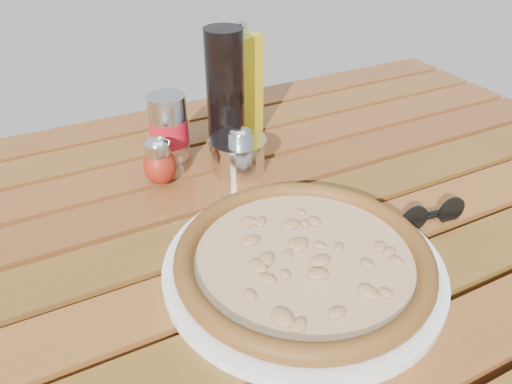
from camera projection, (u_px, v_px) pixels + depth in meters
name	position (u px, v px, depth m)	size (l,w,h in m)	color
table	(262.00, 254.00, 0.79)	(1.40, 0.90, 0.75)	#391F0D
plate	(303.00, 266.00, 0.64)	(0.36, 0.36, 0.01)	white
pizza	(304.00, 257.00, 0.63)	(0.42, 0.42, 0.03)	beige
pepper_shaker	(159.00, 162.00, 0.80)	(0.06, 0.06, 0.08)	#A22312
oregano_shaker	(241.00, 151.00, 0.84)	(0.07, 0.07, 0.08)	#353C18
dark_bottle	(225.00, 92.00, 0.86)	(0.07, 0.07, 0.22)	black
soda_can	(169.00, 129.00, 0.86)	(0.08, 0.08, 0.12)	silver
olive_oil_cruet	(243.00, 85.00, 0.93)	(0.07, 0.07, 0.21)	gold
parmesan_tin	(238.00, 154.00, 0.84)	(0.11, 0.11, 0.07)	silver
sunglasses	(431.00, 215.00, 0.72)	(0.11, 0.03, 0.04)	black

